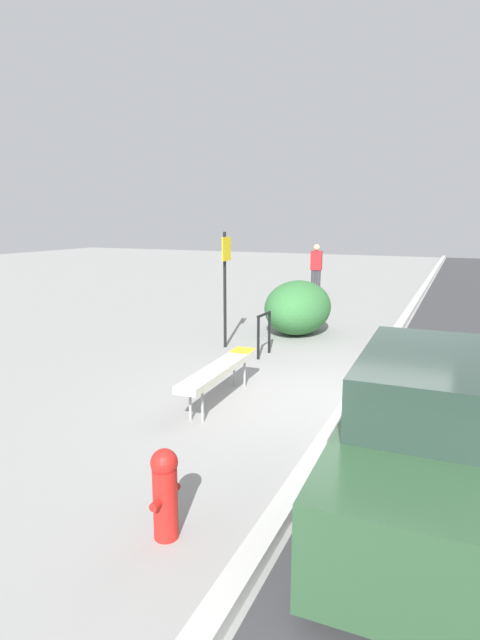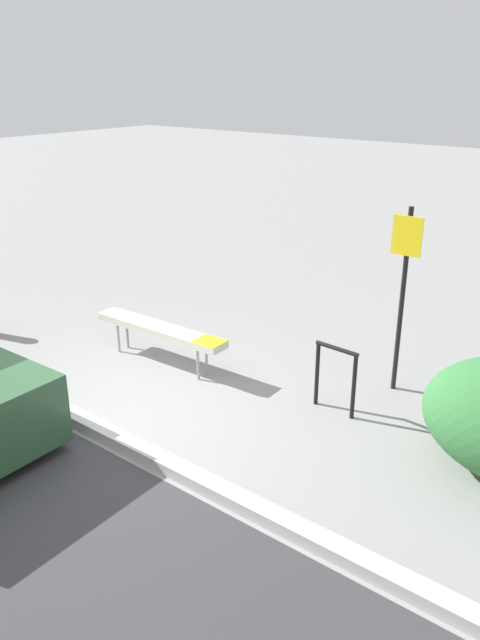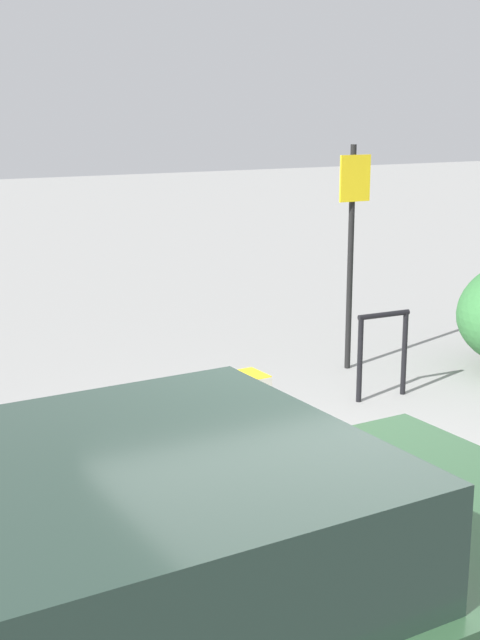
# 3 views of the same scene
# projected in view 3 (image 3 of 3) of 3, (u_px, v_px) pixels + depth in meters

# --- Properties ---
(ground_plane) EXTENTS (60.00, 60.00, 0.00)m
(ground_plane) POSITION_uv_depth(u_px,v_px,m) (332.00, 535.00, 5.67)
(ground_plane) COLOR gray
(curb) EXTENTS (60.00, 0.20, 0.13)m
(curb) POSITION_uv_depth(u_px,v_px,m) (332.00, 526.00, 5.65)
(curb) COLOR #B7B7B2
(curb) RESTS_ON ground_plane
(bench) EXTENTS (2.09, 0.39, 0.55)m
(bench) POSITION_uv_depth(u_px,v_px,m) (148.00, 400.00, 6.78)
(bench) COLOR #99999E
(bench) RESTS_ON ground_plane
(bike_rack) EXTENTS (0.55, 0.08, 0.83)m
(bike_rack) POSITION_uv_depth(u_px,v_px,m) (383.00, 346.00, 8.24)
(bike_rack) COLOR black
(bike_rack) RESTS_ON ground_plane
(sign_post) EXTENTS (0.36, 0.08, 2.30)m
(sign_post) POSITION_uv_depth(u_px,v_px,m) (352.00, 237.00, 8.99)
(sign_post) COLOR black
(sign_post) RESTS_ON ground_plane
(parked_car_near) EXTENTS (4.24, 1.99, 1.39)m
(parked_car_near) POSITION_uv_depth(u_px,v_px,m) (145.00, 632.00, 3.51)
(parked_car_near) COLOR black
(parked_car_near) RESTS_ON ground_plane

